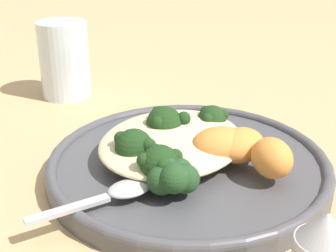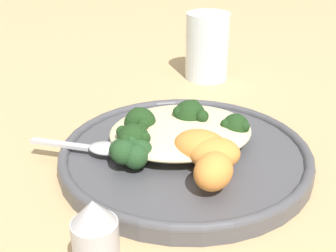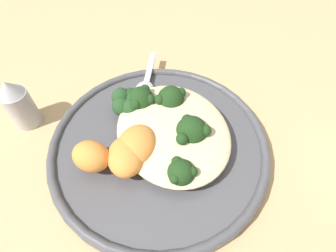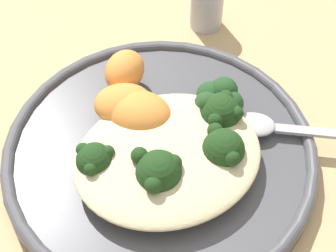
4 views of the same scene
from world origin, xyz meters
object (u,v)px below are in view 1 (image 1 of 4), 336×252
Objects in this scene: sweet_potato_chunk_1 at (272,158)px; sweet_potato_chunk_0 at (220,144)px; kale_tuft at (173,175)px; water_glass at (64,60)px; broccoli_stalk_0 at (211,124)px; broccoli_stalk_3 at (168,162)px; sweet_potato_chunk_2 at (241,144)px; broccoli_stalk_2 at (148,149)px; spoon at (117,192)px; broccoli_stalk_1 at (169,126)px; plate at (188,164)px; quinoa_mound at (175,142)px.

sweet_potato_chunk_0 is at bearing 84.28° from sweet_potato_chunk_1.
sweet_potato_chunk_1 is at bearing -44.44° from kale_tuft.
sweet_potato_chunk_0 is 0.32m from water_glass.
sweet_potato_chunk_1 is (-0.05, -0.08, 0.00)m from broccoli_stalk_0.
broccoli_stalk_3 is 1.77× the size of sweet_potato_chunk_0.
sweet_potato_chunk_2 is at bearing -143.52° from broccoli_stalk_0.
broccoli_stalk_2 is 2.26× the size of kale_tuft.
broccoli_stalk_1 is at bearing -142.66° from spoon.
plate is 0.09m from sweet_potato_chunk_1.
sweet_potato_chunk_0 is at bearing -110.84° from water_glass.
broccoli_stalk_3 reaches higher than sweet_potato_chunk_2.
broccoli_stalk_2 and broccoli_stalk_3 have the same top height.
broccoli_stalk_3 is 0.32m from water_glass.
broccoli_stalk_2 reaches higher than kale_tuft.
broccoli_stalk_1 is 0.07m from sweet_potato_chunk_0.
water_glass is (0.12, 0.35, 0.01)m from sweet_potato_chunk_1.
water_glass is at bearing 72.08° from sweet_potato_chunk_2.
spoon is 0.97× the size of water_glass.
broccoli_stalk_3 reaches higher than spoon.
spoon is at bearing -11.77° from broccoli_stalk_3.
quinoa_mound is at bearing -115.63° from water_glass.
broccoli_stalk_2 is (-0.04, 0.01, 0.01)m from quinoa_mound.
kale_tuft is 0.44× the size of spoon.
broccoli_stalk_2 is at bearing 125.81° from sweet_potato_chunk_0.
sweet_potato_chunk_0 is 1.09× the size of sweet_potato_chunk_2.
broccoli_stalk_0 is 0.05m from sweet_potato_chunk_0.
spoon is at bearing 150.29° from sweet_potato_chunk_2.
plate is 4.87× the size of sweet_potato_chunk_0.
broccoli_stalk_0 is 1.78× the size of sweet_potato_chunk_1.
broccoli_stalk_0 is 0.10m from broccoli_stalk_3.
plate is 1.73× the size of quinoa_mound.
water_glass is at bearing -8.81° from broccoli_stalk_1.
sweet_potato_chunk_2 is at bearing -107.92° from water_glass.
sweet_potato_chunk_0 is (0.01, -0.05, 0.01)m from quinoa_mound.
sweet_potato_chunk_1 reaches higher than sweet_potato_chunk_0.
broccoli_stalk_3 reaches higher than quinoa_mound.
water_glass is (0.12, 0.26, 0.04)m from plate.
broccoli_stalk_0 is at bearing -157.07° from spoon.
plate is 0.10m from spoon.
quinoa_mound is at bearing 27.30° from kale_tuft.
broccoli_stalk_2 is at bearing 144.56° from broccoli_stalk_0.
broccoli_stalk_0 is 0.76× the size of broccoli_stalk_2.
sweet_potato_chunk_1 is (0.00, -0.09, 0.03)m from plate.
broccoli_stalk_2 reaches higher than broccoli_stalk_0.
sweet_potato_chunk_0 is at bearing 167.12° from broccoli_stalk_3.
sweet_potato_chunk_0 is 1.29× the size of sweet_potato_chunk_1.
broccoli_stalk_2 reaches higher than sweet_potato_chunk_0.
broccoli_stalk_1 is at bearing -138.23° from broccoli_stalk_3.
plate is 2.71× the size of broccoli_stalk_2.
sweet_potato_chunk_2 is at bearing -179.49° from spoon.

